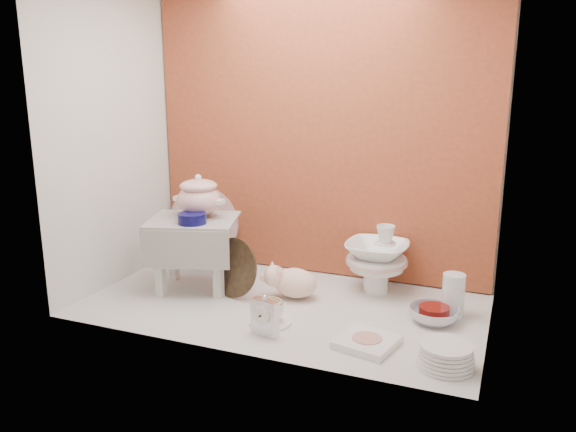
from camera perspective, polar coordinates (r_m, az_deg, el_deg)
name	(u,v)px	position (r m, az deg, el deg)	size (l,w,h in m)	color
ground	(282,305)	(2.70, -0.56, -8.74)	(1.80, 1.80, 0.00)	silver
niche_shell	(297,98)	(2.66, 0.90, 11.57)	(1.86, 1.03, 1.53)	#A8472A
step_stool	(194,254)	(2.88, -9.21, -3.69)	(0.41, 0.35, 0.35)	silver
soup_tureen	(199,196)	(2.84, -8.79, 2.00)	(0.25, 0.25, 0.21)	white
cobalt_bowl	(192,218)	(2.74, -9.42, -0.23)	(0.13, 0.13, 0.05)	#090843
floral_platter	(203,224)	(3.29, -8.34, -0.77)	(0.42, 0.08, 0.42)	silver
blue_white_vase	(202,243)	(3.24, -8.43, -2.67)	(0.23, 0.23, 0.24)	silver
lacquer_tray	(234,268)	(2.77, -5.39, -5.09)	(0.29, 0.08, 0.28)	black
mantel_clock	(265,315)	(2.38, -2.29, -9.76)	(0.12, 0.04, 0.17)	silver
plush_pig	(295,282)	(2.74, 0.72, -6.57)	(0.27, 0.18, 0.16)	beige
teacup_saucer	(270,322)	(2.51, -1.77, -10.41)	(0.18, 0.18, 0.01)	white
gold_rim_teacup	(270,311)	(2.49, -1.78, -9.33)	(0.11, 0.11, 0.09)	white
lattice_dish	(367,342)	(2.34, 7.78, -12.20)	(0.21, 0.21, 0.03)	white
dinner_plate_stack	(446,355)	(2.23, 15.27, -13.11)	(0.21, 0.21, 0.09)	white
crystal_bowl	(434,315)	(2.59, 14.18, -9.44)	(0.21, 0.21, 0.07)	silver
clear_glass_vase	(453,295)	(2.64, 15.96, -7.53)	(0.10, 0.10, 0.19)	silver
porcelain_tower	(377,259)	(2.82, 8.73, -4.16)	(0.30, 0.30, 0.34)	white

